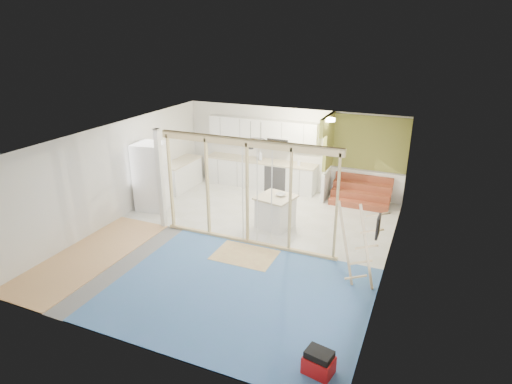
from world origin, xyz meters
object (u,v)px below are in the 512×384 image
at_px(island, 276,212).
at_px(toolbox, 319,363).
at_px(ladder, 359,247).
at_px(fridge, 153,177).

relative_size(island, toolbox, 2.14).
distance_m(island, ladder, 3.22).
xyz_separation_m(island, ladder, (2.46, -2.01, 0.51)).
relative_size(toolbox, ladder, 0.27).
distance_m(fridge, toolbox, 7.44).
bearing_deg(island, ladder, -27.01).
height_order(island, toolbox, island).
bearing_deg(fridge, island, -5.61).
bearing_deg(fridge, toolbox, -44.36).
xyz_separation_m(toolbox, ladder, (0.06, 2.49, 0.74)).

